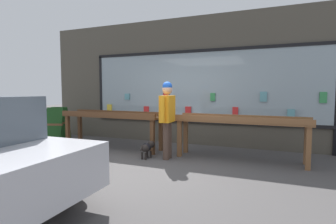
{
  "coord_description": "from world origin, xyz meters",
  "views": [
    {
      "loc": [
        2.28,
        -4.64,
        1.47
      ],
      "look_at": [
        0.04,
        0.85,
        1.0
      ],
      "focal_mm": 28.0,
      "sensor_mm": 36.0,
      "label": 1
    }
  ],
  "objects_px": {
    "display_table_left": "(112,118)",
    "display_table_right": "(239,124)",
    "sandwich_board_sign": "(58,124)",
    "small_dog": "(147,147)",
    "person_browsing": "(167,114)"
  },
  "relations": [
    {
      "from": "display_table_left",
      "to": "display_table_right",
      "type": "distance_m",
      "value": 3.21
    },
    {
      "from": "display_table_right",
      "to": "sandwich_board_sign",
      "type": "bearing_deg",
      "value": 177.19
    },
    {
      "from": "small_dog",
      "to": "sandwich_board_sign",
      "type": "xyz_separation_m",
      "value": [
        -3.43,
        0.86,
        0.26
      ]
    },
    {
      "from": "display_table_right",
      "to": "small_dog",
      "type": "bearing_deg",
      "value": -162.55
    },
    {
      "from": "small_dog",
      "to": "sandwich_board_sign",
      "type": "bearing_deg",
      "value": 83.04
    },
    {
      "from": "person_browsing",
      "to": "sandwich_board_sign",
      "type": "relative_size",
      "value": 1.69
    },
    {
      "from": "person_browsing",
      "to": "display_table_right",
      "type": "bearing_deg",
      "value": -74.62
    },
    {
      "from": "display_table_left",
      "to": "person_browsing",
      "type": "relative_size",
      "value": 1.66
    },
    {
      "from": "display_table_right",
      "to": "small_dog",
      "type": "xyz_separation_m",
      "value": [
        -1.89,
        -0.6,
        -0.53
      ]
    },
    {
      "from": "person_browsing",
      "to": "sandwich_board_sign",
      "type": "xyz_separation_m",
      "value": [
        -3.85,
        0.73,
        -0.48
      ]
    },
    {
      "from": "person_browsing",
      "to": "small_dog",
      "type": "relative_size",
      "value": 3.23
    },
    {
      "from": "display_table_right",
      "to": "sandwich_board_sign",
      "type": "distance_m",
      "value": 5.33
    },
    {
      "from": "display_table_left",
      "to": "small_dog",
      "type": "distance_m",
      "value": 1.53
    },
    {
      "from": "display_table_right",
      "to": "sandwich_board_sign",
      "type": "height_order",
      "value": "sandwich_board_sign"
    },
    {
      "from": "display_table_right",
      "to": "small_dog",
      "type": "height_order",
      "value": "display_table_right"
    }
  ]
}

